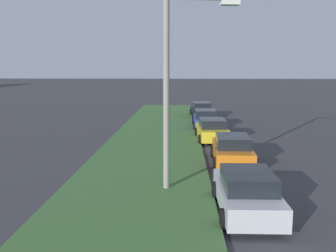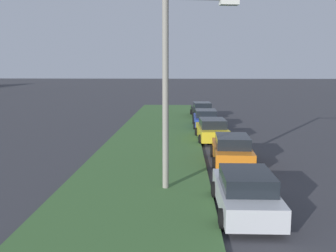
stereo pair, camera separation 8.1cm
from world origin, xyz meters
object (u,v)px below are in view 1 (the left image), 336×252
parked_car_silver (247,192)px  parked_car_black (201,110)px  streetlight (176,79)px  parked_car_orange (232,150)px  parked_car_yellow (212,130)px  parked_car_blue (205,119)px

parked_car_silver → parked_car_black: same height
parked_car_black → streetlight: size_ratio=0.59×
parked_car_orange → parked_car_yellow: size_ratio=0.99×
parked_car_orange → streetlight: streetlight is taller
parked_car_orange → parked_car_black: size_ratio=0.99×
parked_car_blue → streetlight: size_ratio=0.57×
parked_car_silver → parked_car_orange: size_ratio=0.99×
parked_car_yellow → streetlight: 11.15m
parked_car_orange → parked_car_yellow: 6.08m
parked_car_yellow → parked_car_blue: size_ratio=1.02×
parked_car_yellow → streetlight: size_ratio=0.58×
parked_car_silver → parked_car_black: size_ratio=0.98×
parked_car_yellow → parked_car_black: bearing=-2.3°
parked_car_silver → parked_car_orange: (6.50, -0.37, 0.00)m
parked_car_silver → parked_car_black: 24.23m
parked_car_blue → streetlight: (-15.62, 2.14, 3.67)m
parked_car_yellow → parked_car_blue: (5.34, 0.12, 0.00)m
parked_car_silver → parked_car_yellow: bearing=0.3°
parked_car_silver → parked_car_orange: 6.51m
parked_car_silver → parked_car_yellow: same height
parked_car_black → streetlight: streetlight is taller
parked_car_black → streetlight: (-21.96, 2.15, 3.67)m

